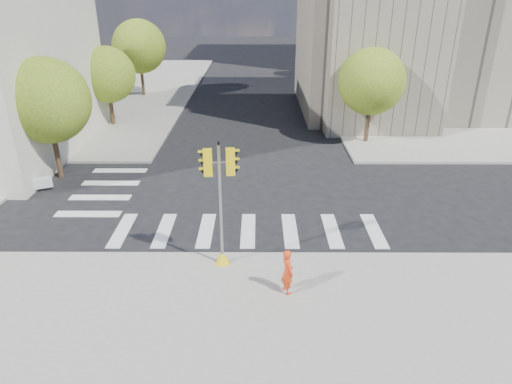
# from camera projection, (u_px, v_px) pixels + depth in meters

# --- Properties ---
(ground) EXTENTS (160.00, 160.00, 0.00)m
(ground) POSITION_uv_depth(u_px,v_px,m) (251.00, 210.00, 21.36)
(ground) COLOR black
(ground) RESTS_ON ground
(sidewalk_far_right) EXTENTS (28.00, 40.00, 0.15)m
(sidewalk_far_right) POSITION_uv_depth(u_px,v_px,m) (457.00, 91.00, 44.94)
(sidewalk_far_right) COLOR gray
(sidewalk_far_right) RESTS_ON ground
(sidewalk_far_left) EXTENTS (28.00, 40.00, 0.15)m
(sidewalk_far_left) POSITION_uv_depth(u_px,v_px,m) (53.00, 91.00, 45.09)
(sidewalk_far_left) COLOR gray
(sidewalk_far_left) RESTS_ON ground
(civic_building) EXTENTS (26.00, 16.00, 19.39)m
(civic_building) POSITION_uv_depth(u_px,v_px,m) (453.00, 18.00, 35.73)
(civic_building) COLOR gray
(civic_building) RESTS_ON ground
(tree_lw_near) EXTENTS (4.40, 4.40, 6.41)m
(tree_lw_near) POSITION_uv_depth(u_px,v_px,m) (47.00, 101.00, 23.31)
(tree_lw_near) COLOR #382616
(tree_lw_near) RESTS_ON ground
(tree_lw_mid) EXTENTS (4.00, 4.00, 5.77)m
(tree_lw_mid) POSITION_uv_depth(u_px,v_px,m) (107.00, 75.00, 32.60)
(tree_lw_mid) COLOR #382616
(tree_lw_mid) RESTS_ON ground
(tree_lw_far) EXTENTS (4.80, 4.80, 6.95)m
(tree_lw_far) POSITION_uv_depth(u_px,v_px,m) (139.00, 47.00, 41.39)
(tree_lw_far) COLOR #382616
(tree_lw_far) RESTS_ON ground
(tree_re_near) EXTENTS (4.20, 4.20, 6.16)m
(tree_re_near) POSITION_uv_depth(u_px,v_px,m) (372.00, 82.00, 28.77)
(tree_re_near) COLOR #382616
(tree_re_near) RESTS_ON ground
(tree_re_mid) EXTENTS (4.60, 4.60, 6.66)m
(tree_re_mid) POSITION_uv_depth(u_px,v_px,m) (341.00, 52.00, 39.58)
(tree_re_mid) COLOR #382616
(tree_re_mid) RESTS_ON ground
(tree_re_far) EXTENTS (4.00, 4.00, 5.88)m
(tree_re_far) POSITION_uv_depth(u_px,v_px,m) (322.00, 42.00, 50.71)
(tree_re_far) COLOR #382616
(tree_re_far) RESTS_ON ground
(lamp_near) EXTENTS (0.35, 0.18, 8.11)m
(lamp_near) POSITION_uv_depth(u_px,v_px,m) (367.00, 63.00, 32.20)
(lamp_near) COLOR black
(lamp_near) RESTS_ON sidewalk_far_right
(lamp_far) EXTENTS (0.35, 0.18, 8.11)m
(lamp_far) POSITION_uv_depth(u_px,v_px,m) (336.00, 41.00, 44.95)
(lamp_far) COLOR black
(lamp_far) RESTS_ON sidewalk_far_right
(traffic_signal) EXTENTS (1.08, 0.56, 4.71)m
(traffic_signal) POSITION_uv_depth(u_px,v_px,m) (221.00, 215.00, 16.16)
(traffic_signal) COLOR yellow
(traffic_signal) RESTS_ON sidewalk_near
(photographer) EXTENTS (0.58, 0.69, 1.61)m
(photographer) POSITION_uv_depth(u_px,v_px,m) (287.00, 272.00, 15.06)
(photographer) COLOR red
(photographer) RESTS_ON sidewalk_near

